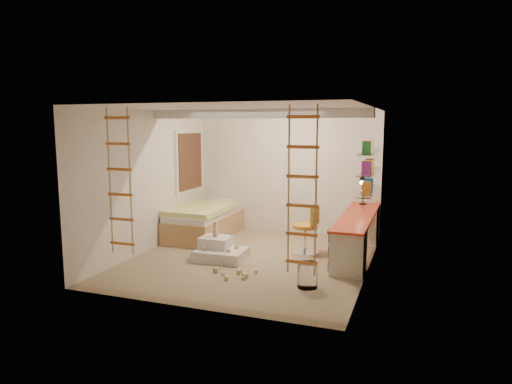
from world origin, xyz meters
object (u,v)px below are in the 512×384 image
at_px(bed, 205,221).
at_px(play_platform, 220,251).
at_px(swivel_chair, 306,236).
at_px(desk, 357,234).

bearing_deg(bed, play_platform, -55.04).
xyz_separation_m(bed, swivel_chair, (2.32, -0.57, -0.00)).
xyz_separation_m(swivel_chair, play_platform, (-1.35, -0.82, -0.18)).
bearing_deg(play_platform, desk, 24.72).
relative_size(desk, play_platform, 3.21).
distance_m(desk, bed, 3.22).
bearing_deg(desk, play_platform, -155.28).
height_order(bed, swivel_chair, swivel_chair).
bearing_deg(play_platform, bed, 124.96).
distance_m(bed, play_platform, 1.70).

